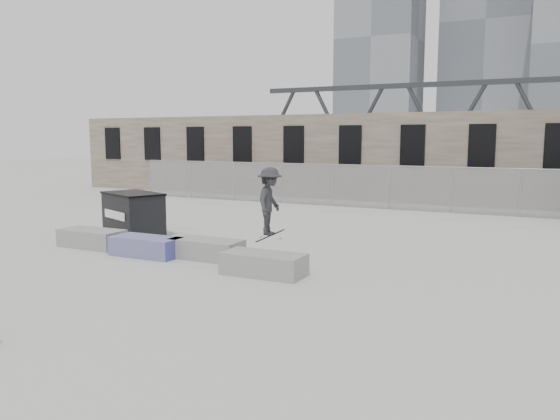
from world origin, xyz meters
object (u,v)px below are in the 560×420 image
object	(u,v)px
planter_far_left	(92,238)
planter_offset	(264,263)
dumpster	(133,214)
skateboarder	(270,201)
planter_center_left	(146,246)
planter_center_right	(206,248)

from	to	relation	value
planter_far_left	planter_offset	distance (m)	6.26
dumpster	skateboarder	xyz separation A→B (m)	(6.10, -1.83, 0.92)
planter_offset	skateboarder	size ratio (longest dim) A/B	1.02
planter_center_left	skateboarder	bearing A→B (deg)	8.75
planter_center_right	dumpster	world-z (taller)	dumpster
planter_center_left	dumpster	bearing A→B (deg)	136.60
planter_center_right	planter_far_left	bearing A→B (deg)	-177.40
planter_offset	skateboarder	distance (m)	1.74
planter_offset	dumpster	xyz separation A→B (m)	(-6.45, 2.84, 0.44)
planter_far_left	planter_offset	world-z (taller)	same
dumpster	planter_far_left	bearing A→B (deg)	-60.70
planter_offset	planter_far_left	bearing A→B (deg)	173.42
planter_center_right	planter_center_left	bearing A→B (deg)	-165.62
planter_far_left	skateboarder	distance (m)	6.04
planter_center_right	dumpster	xyz separation A→B (m)	(-4.21, 1.95, 0.44)
skateboarder	planter_center_left	bearing A→B (deg)	89.90
planter_center_left	planter_center_right	bearing A→B (deg)	14.38
planter_offset	dumpster	size ratio (longest dim) A/B	0.78
planter_far_left	planter_center_left	xyz separation A→B (m)	(2.29, -0.25, 0.00)
planter_far_left	skateboarder	xyz separation A→B (m)	(5.87, 0.30, 1.37)
dumpster	skateboarder	bearing A→B (deg)	6.52
planter_center_right	dumpster	bearing A→B (deg)	155.20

